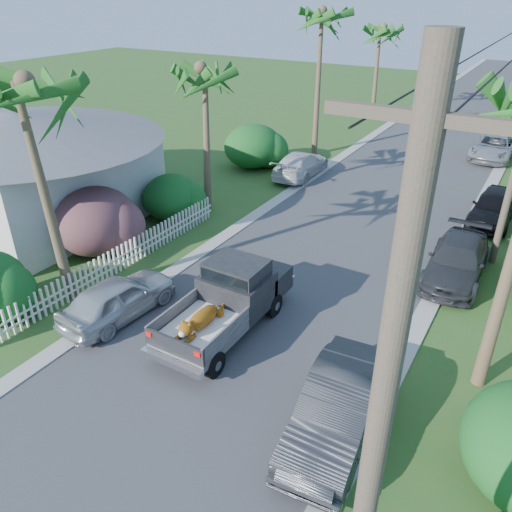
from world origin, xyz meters
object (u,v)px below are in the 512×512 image
Objects in this scene: parked_car_lf at (301,165)px; palm_l_a at (21,83)px; parked_car_rn at (338,409)px; palm_l_c at (322,12)px; parked_car_rd at (494,147)px; utility_pole_a at (371,472)px; pickup_truck at (232,296)px; house_left at (25,170)px; palm_l_b at (203,69)px; palm_l_d at (381,27)px; parked_car_rm at (457,261)px; parked_car_ln at (118,298)px; parked_car_rf at (494,207)px.

palm_l_a reaches higher than parked_car_lf.
parked_car_rn reaches higher than parked_car_lf.
parked_car_rd is at bearing 26.53° from palm_l_c.
parked_car_lf is at bearing 117.87° from utility_pole_a.
pickup_truck is 12.57m from house_left.
palm_l_c is (-5.30, 17.32, 6.90)m from pickup_truck.
palm_l_c is (0.80, 10.00, 1.77)m from palm_l_b.
pickup_truck is 30.38m from palm_l_d.
parked_car_rm is 1.17× the size of parked_car_ln.
palm_l_a is at bearing -126.39° from parked_car_rf.
house_left reaches higher than pickup_truck.
palm_l_c is at bearing -79.29° from parked_car_ln.
utility_pole_a reaches higher than parked_car_ln.
parked_car_rd is 1.09× the size of parked_car_lf.
palm_l_b is 0.82× the size of utility_pole_a.
palm_l_d is at bearing 92.39° from palm_l_c.
pickup_truck is at bearing -72.97° from palm_l_c.
utility_pole_a is at bearing 115.45° from parked_car_lf.
utility_pole_a is (0.60, -18.86, 3.89)m from parked_car_rf.
palm_l_a reaches higher than parked_car_ln.
house_left reaches higher than parked_car_rn.
palm_l_c is 12.10m from palm_l_d.
utility_pole_a is at bearing -22.96° from palm_l_a.
house_left reaches higher than parked_car_rf.
parked_car_rd is at bearing 67.61° from palm_l_a.
parked_car_rf reaches higher than parked_car_rm.
house_left is (-16.72, 4.65, 1.39)m from parked_car_rn.
parked_car_rf is 10.03m from parked_car_rd.
pickup_truck is 22.53m from parked_car_rd.
palm_l_a reaches higher than parked_car_rm.
palm_l_a is 31.01m from palm_l_d.
palm_l_a reaches higher than parked_car_rd.
parked_car_rn is at bearing -92.49° from parked_car_rf.
parked_car_rn is 0.91× the size of parked_car_rd.
palm_l_c reaches higher than parked_car_ln.
palm_l_b is 8.92m from house_left.
parked_car_ln is 14.77m from parked_car_lf.
parked_car_rn reaches higher than parked_car_ln.
palm_l_a is at bearing 170.99° from parked_car_rn.
parked_car_rf is 21.42m from palm_l_d.
palm_l_a is (-9.92, 0.65, 6.20)m from parked_car_rn.
parked_car_rn is at bearing 113.41° from utility_pole_a.
palm_l_d is 38.02m from utility_pole_a.
parked_car_rf is (5.70, 12.18, -0.30)m from pickup_truck.
parked_car_rd is at bearing -136.38° from parked_car_lf.
parked_car_ln is at bearing -72.14° from palm_l_b.
palm_l_c reaches higher than palm_l_b.
pickup_truck is 19.38m from palm_l_c.
palm_l_a reaches higher than house_left.
palm_l_a is at bearing -163.03° from pickup_truck.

